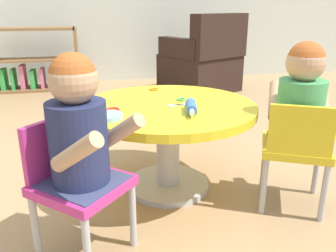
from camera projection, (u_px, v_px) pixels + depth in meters
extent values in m
plane|color=tan|center=(168.00, 187.00, 1.92)|extent=(10.00, 10.00, 0.00)
cylinder|color=silver|center=(168.00, 184.00, 1.92)|extent=(0.44, 0.44, 0.03)
cylinder|color=silver|center=(168.00, 151.00, 1.85)|extent=(0.12, 0.12, 0.43)
cylinder|color=yellow|center=(168.00, 108.00, 1.78)|extent=(0.89, 0.89, 0.04)
cylinder|color=#B7B7BC|center=(87.00, 252.00, 1.20)|extent=(0.03, 0.03, 0.28)
cylinder|color=#B7B7BC|center=(133.00, 215.00, 1.41)|extent=(0.03, 0.03, 0.28)
cylinder|color=#B7B7BC|center=(36.00, 229.00, 1.33)|extent=(0.03, 0.03, 0.28)
cylinder|color=#B7B7BC|center=(84.00, 198.00, 1.54)|extent=(0.03, 0.03, 0.28)
cube|color=#CC338C|center=(82.00, 185.00, 1.32)|extent=(0.42, 0.42, 0.04)
cube|color=#CC338C|center=(53.00, 147.00, 1.34)|extent=(0.20, 0.22, 0.22)
cube|color=#3F4772|center=(82.00, 185.00, 1.32)|extent=(0.38, 0.38, 0.04)
cylinder|color=navy|center=(79.00, 143.00, 1.26)|extent=(0.21, 0.21, 0.30)
sphere|color=tan|center=(73.00, 80.00, 1.19)|extent=(0.17, 0.17, 0.17)
sphere|color=#B25926|center=(73.00, 76.00, 1.19)|extent=(0.16, 0.16, 0.16)
cylinder|color=tan|center=(76.00, 153.00, 1.12)|extent=(0.19, 0.18, 0.17)
cylinder|color=tan|center=(120.00, 132.00, 1.30)|extent=(0.19, 0.18, 0.17)
cylinder|color=#B7B7BC|center=(316.00, 169.00, 1.81)|extent=(0.03, 0.03, 0.28)
cylinder|color=#B7B7BC|center=(264.00, 163.00, 1.88)|extent=(0.03, 0.03, 0.28)
cylinder|color=#B7B7BC|center=(324.00, 193.00, 1.58)|extent=(0.03, 0.03, 0.28)
cylinder|color=#B7B7BC|center=(264.00, 186.00, 1.64)|extent=(0.03, 0.03, 0.28)
cube|color=yellow|center=(295.00, 147.00, 1.68)|extent=(0.40, 0.40, 0.04)
cube|color=yellow|center=(301.00, 131.00, 1.51)|extent=(0.25, 0.14, 0.22)
cube|color=#3F4772|center=(295.00, 147.00, 1.68)|extent=(0.36, 0.37, 0.04)
cylinder|color=#4CA566|center=(300.00, 112.00, 1.62)|extent=(0.21, 0.21, 0.30)
sphere|color=tan|center=(306.00, 63.00, 1.55)|extent=(0.17, 0.17, 0.17)
sphere|color=#B25926|center=(306.00, 60.00, 1.54)|extent=(0.16, 0.16, 0.16)
cylinder|color=tan|center=(323.00, 103.00, 1.68)|extent=(0.14, 0.22, 0.17)
cylinder|color=tan|center=(275.00, 100.00, 1.73)|extent=(0.14, 0.22, 0.17)
cube|color=olive|center=(77.00, 58.00, 4.07)|extent=(0.03, 0.28, 0.70)
cube|color=olive|center=(39.00, 89.00, 4.09)|extent=(0.90, 0.28, 0.03)
cube|color=olive|center=(36.00, 60.00, 3.98)|extent=(0.90, 0.28, 0.02)
cube|color=olive|center=(32.00, 29.00, 3.87)|extent=(0.90, 0.28, 0.03)
cube|color=green|center=(4.00, 79.00, 3.98)|extent=(0.05, 0.20, 0.23)
cube|color=green|center=(14.00, 79.00, 4.00)|extent=(0.03, 0.20, 0.22)
cube|color=#D8668C|center=(23.00, 77.00, 4.01)|extent=(0.05, 0.20, 0.26)
cube|color=green|center=(33.00, 79.00, 4.04)|extent=(0.05, 0.20, 0.21)
cube|color=#D8668C|center=(43.00, 78.00, 4.06)|extent=(0.04, 0.20, 0.22)
cube|color=teal|center=(52.00, 76.00, 4.07)|extent=(0.03, 0.20, 0.26)
cube|color=#D8668C|center=(62.00, 76.00, 4.10)|extent=(0.04, 0.20, 0.25)
cube|color=blue|center=(71.00, 78.00, 4.12)|extent=(0.03, 0.20, 0.19)
cube|color=black|center=(199.00, 72.00, 4.05)|extent=(0.94, 0.94, 0.40)
cube|color=black|center=(220.00, 36.00, 3.70)|extent=(0.70, 0.46, 0.45)
cube|color=black|center=(219.00, 44.00, 4.13)|extent=(0.38, 0.58, 0.20)
cube|color=black|center=(180.00, 48.00, 3.78)|extent=(0.38, 0.58, 0.20)
cylinder|color=#3F72CC|center=(191.00, 107.00, 1.63)|extent=(0.08, 0.15, 0.05)
cylinder|color=white|center=(190.00, 102.00, 1.72)|extent=(0.03, 0.05, 0.02)
cylinder|color=white|center=(192.00, 113.00, 1.54)|extent=(0.03, 0.05, 0.02)
cube|color=silver|center=(178.00, 105.00, 1.74)|extent=(0.11, 0.04, 0.01)
cube|color=silver|center=(178.00, 105.00, 1.74)|extent=(0.11, 0.03, 0.01)
torus|color=#D83F99|center=(189.00, 103.00, 1.77)|extent=(0.04, 0.04, 0.01)
torus|color=#D83F99|center=(191.00, 105.00, 1.74)|extent=(0.04, 0.04, 0.01)
cylinder|color=#8CCCF2|center=(107.00, 116.00, 1.54)|extent=(0.14, 0.14, 0.02)
torus|color=orange|center=(154.00, 89.00, 2.06)|extent=(0.06, 0.06, 0.01)
torus|color=red|center=(113.00, 110.00, 1.66)|extent=(0.06, 0.06, 0.01)
torus|color=#4CB259|center=(181.00, 99.00, 1.84)|extent=(0.05, 0.05, 0.01)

